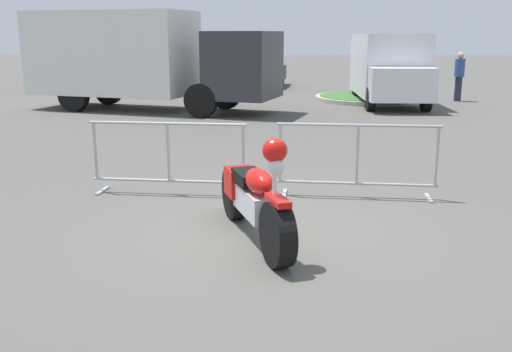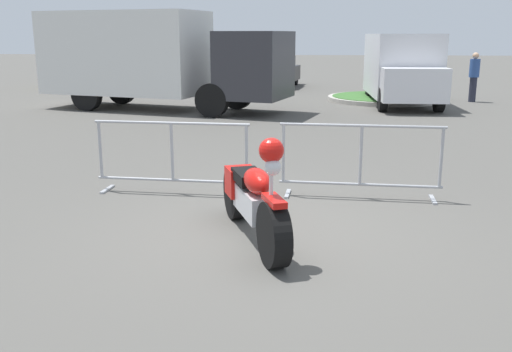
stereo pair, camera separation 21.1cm
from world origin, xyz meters
TOP-DOWN VIEW (x-y plane):
  - ground_plane at (0.00, 0.00)m, footprint 120.00×120.00m
  - motorcycle at (-0.10, -0.30)m, footprint 0.99×2.23m
  - crowd_barrier_near at (-1.47, 1.54)m, footprint 2.31×0.57m
  - crowd_barrier_far at (1.26, 1.54)m, footprint 2.31×0.57m
  - box_truck at (-4.35, 11.06)m, footprint 8.02×4.14m
  - delivery_van at (3.58, 13.03)m, footprint 2.06×5.03m
  - parked_car_yellow at (-9.05, 19.10)m, footprint 2.39×4.64m
  - parked_car_maroon at (-6.35, 19.10)m, footprint 2.28×4.45m
  - parked_car_silver at (-3.65, 18.74)m, footprint 2.36×4.60m
  - parked_car_black at (-0.95, 19.08)m, footprint 2.14×4.17m
  - pedestrian at (6.21, 14.08)m, footprint 0.46×0.46m
  - planter_island at (3.51, 14.32)m, footprint 3.97×3.97m

SIDE VIEW (x-z plane):
  - ground_plane at x=0.00m, z-range 0.00..0.00m
  - planter_island at x=3.51m, z-range -0.26..0.90m
  - motorcycle at x=-0.10m, z-range -0.16..1.15m
  - crowd_barrier_near at x=-1.47m, z-range 0.02..1.09m
  - crowd_barrier_far at x=1.26m, z-range 0.02..1.09m
  - parked_car_black at x=-0.95m, z-range 0.01..1.36m
  - parked_car_maroon at x=-6.35m, z-range 0.01..1.45m
  - parked_car_silver at x=-3.65m, z-range 0.01..1.50m
  - parked_car_yellow at x=-9.05m, z-range 0.01..1.52m
  - pedestrian at x=6.21m, z-range 0.07..1.76m
  - delivery_van at x=3.58m, z-range 0.09..2.40m
  - box_truck at x=-4.35m, z-range 0.15..3.13m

